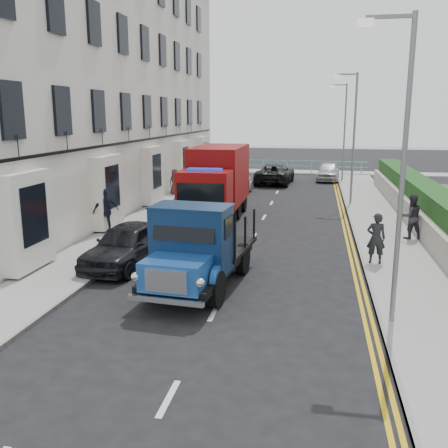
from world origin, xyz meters
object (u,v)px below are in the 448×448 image
at_px(lamp_mid, 352,131).
at_px(pedestrian_east_near, 376,238).
at_px(lamp_far, 343,126).
at_px(red_lorry, 217,181).
at_px(parked_car_front, 128,244).
at_px(lamp_near, 398,156).
at_px(bedford_lorry, 194,253).

distance_m(lamp_mid, pedestrian_east_near, 11.67).
distance_m(lamp_mid, lamp_far, 10.00).
distance_m(red_lorry, pedestrian_east_near, 9.22).
bearing_deg(lamp_far, red_lorry, -113.13).
distance_m(red_lorry, parked_car_front, 7.98).
relative_size(lamp_near, pedestrian_east_near, 4.19).
relative_size(lamp_near, red_lorry, 1.08).
relative_size(lamp_far, red_lorry, 1.08).
xyz_separation_m(bedford_lorry, red_lorry, (-1.33, 9.89, 0.67)).
relative_size(red_lorry, parked_car_front, 1.55).
bearing_deg(bedford_lorry, lamp_far, 84.04).
xyz_separation_m(lamp_mid, pedestrian_east_near, (0.22, -11.26, -3.04)).
xyz_separation_m(lamp_near, bedford_lorry, (-5.00, 1.28, -2.86)).
bearing_deg(lamp_near, pedestrian_east_near, 87.31).
height_order(bedford_lorry, parked_car_front, bedford_lorry).
relative_size(lamp_mid, pedestrian_east_near, 4.19).
bearing_deg(parked_car_front, pedestrian_east_near, 17.05).
bearing_deg(red_lorry, lamp_far, 66.77).
xyz_separation_m(lamp_near, pedestrian_east_near, (0.22, 4.74, -3.04)).
height_order(red_lorry, parked_car_front, red_lorry).
bearing_deg(lamp_near, lamp_mid, 90.00).
bearing_deg(pedestrian_east_near, parked_car_front, 8.49).
distance_m(lamp_near, lamp_far, 26.00).
height_order(lamp_mid, bedford_lorry, lamp_mid).
distance_m(lamp_far, bedford_lorry, 25.39).
bearing_deg(parked_car_front, lamp_mid, 65.84).
bearing_deg(lamp_mid, lamp_far, 90.00).
distance_m(lamp_near, parked_car_front, 9.10).
xyz_separation_m(lamp_mid, bedford_lorry, (-5.00, -14.72, -2.86)).
bearing_deg(parked_car_front, lamp_far, 78.53).
height_order(lamp_far, pedestrian_east_near, lamp_far).
relative_size(lamp_mid, lamp_far, 1.00).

